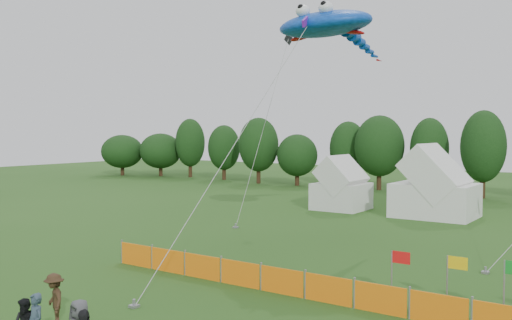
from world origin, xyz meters
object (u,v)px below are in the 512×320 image
Objects in this scene: barrier_fence at (282,281)px; stingray_kite at (329,26)px; tent_left at (341,188)px; tent_right at (435,189)px; spectator_c at (54,300)px.

barrier_fence is 0.85× the size of stingray_kite.
tent_left is 0.18× the size of stingray_kite.
tent_left is 0.69× the size of tent_right.
spectator_c is (-2.72, -29.97, -1.16)m from tent_right.
spectator_c is at bearing -95.19° from tent_right.
barrier_fence is 8.28m from spectator_c.
tent_right reaches higher than spectator_c.
barrier_fence is 10.43× the size of spectator_c.
tent_left reaches higher than barrier_fence.
stingray_kite is (5.56, -12.89, 10.22)m from tent_left.
barrier_fence is (1.31, -22.75, -1.52)m from tent_right.
tent_right is 16.55m from stingray_kite.
tent_left is at bearing 123.71° from spectator_c.
tent_left is 17.36m from stingray_kite.
stingray_kite is at bearing -97.86° from tent_right.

